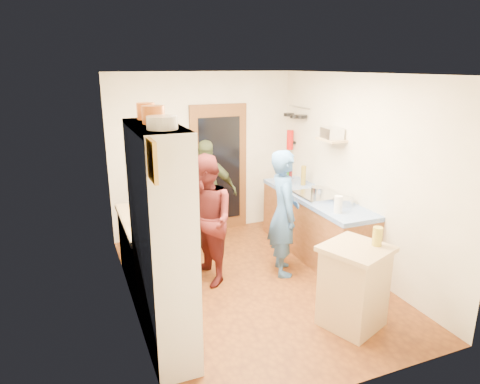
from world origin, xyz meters
TOP-DOWN VIEW (x-y plane):
  - floor at (0.00, 0.00)m, footprint 3.00×4.00m
  - ceiling at (0.00, 0.00)m, footprint 3.00×4.00m
  - wall_back at (0.00, 2.01)m, footprint 3.00×0.02m
  - wall_front at (0.00, -2.01)m, footprint 3.00×0.02m
  - wall_left at (-1.51, 0.00)m, footprint 0.02×4.00m
  - wall_right at (1.51, 0.00)m, footprint 0.02×4.00m
  - door_frame at (0.25, 1.97)m, footprint 0.95×0.06m
  - door_glass at (0.25, 1.94)m, footprint 0.70×0.02m
  - hutch_body at (-1.30, -0.80)m, footprint 0.40×1.20m
  - hutch_top_shelf at (-1.30, -0.80)m, footprint 0.40×1.14m
  - plate_stack at (-1.30, -1.10)m, footprint 0.25×0.25m
  - orange_pot_a at (-1.30, -0.75)m, footprint 0.20×0.20m
  - orange_pot_b at (-1.30, -0.39)m, footprint 0.17×0.17m
  - left_counter_base at (-1.20, 0.45)m, footprint 0.60×1.40m
  - left_counter_top at (-1.20, 0.45)m, footprint 0.64×1.44m
  - toaster at (-1.15, 0.02)m, footprint 0.23×0.15m
  - kettle at (-1.25, 0.29)m, footprint 0.20×0.20m
  - orange_bowl at (-1.12, 0.55)m, footprint 0.24×0.24m
  - chopping_board at (-1.18, 0.93)m, footprint 0.34×0.27m
  - right_counter_base at (1.20, 0.50)m, footprint 0.60×2.20m
  - right_counter_top at (1.20, 0.50)m, footprint 0.62×2.22m
  - hob at (1.20, 0.44)m, footprint 0.55×0.58m
  - pot_on_hob at (1.15, 0.39)m, footprint 0.19×0.19m
  - bottle_a at (1.05, 1.13)m, footprint 0.10×0.10m
  - bottle_b at (1.18, 1.24)m, footprint 0.06×0.06m
  - bottle_c at (1.31, 1.06)m, footprint 0.09×0.09m
  - paper_towel at (1.05, -0.25)m, footprint 0.13×0.13m
  - mixing_bowl at (1.30, -0.01)m, footprint 0.32×0.32m
  - island_base at (0.61, -1.23)m, footprint 0.71×0.71m
  - island_top at (0.61, -1.23)m, footprint 0.80×0.80m
  - cutting_board at (0.55, -1.20)m, footprint 0.43×0.39m
  - oil_jar at (0.82, -1.27)m, footprint 0.13×0.13m
  - pan_rail at (1.46, 1.52)m, footprint 0.02×0.65m
  - pan_hang_a at (1.40, 1.35)m, footprint 0.18×0.18m
  - pan_hang_b at (1.40, 1.55)m, footprint 0.16×0.16m
  - pan_hang_c at (1.40, 1.75)m, footprint 0.17×0.17m
  - wall_shelf at (1.37, 0.45)m, footprint 0.26×0.42m
  - radio at (1.37, 0.45)m, footprint 0.25×0.32m
  - ext_bracket at (1.47, 1.70)m, footprint 0.06×0.10m
  - fire_extinguisher at (1.41, 1.70)m, footprint 0.11×0.11m
  - picture_frame at (-1.48, -1.55)m, footprint 0.03×0.25m
  - person_hob at (0.52, 0.12)m, footprint 0.55×0.70m
  - person_left at (-0.51, 0.33)m, footprint 0.75×0.90m
  - person_back at (-0.14, 1.45)m, footprint 1.02×0.59m

SIDE VIEW (x-z plane):
  - floor at x=0.00m, z-range -0.02..0.00m
  - right_counter_base at x=1.20m, z-range 0.00..0.84m
  - left_counter_base at x=-1.20m, z-range 0.00..0.85m
  - island_base at x=0.61m, z-range 0.00..0.86m
  - person_back at x=-0.14m, z-range 0.00..1.64m
  - person_left at x=-0.51m, z-range 0.00..1.66m
  - person_hob at x=0.52m, z-range 0.00..1.67m
  - right_counter_top at x=1.20m, z-range 0.84..0.90m
  - left_counter_top at x=-1.20m, z-range 0.85..0.90m
  - island_top at x=0.61m, z-range 0.86..0.91m
  - cutting_board at x=0.55m, z-range 0.89..0.91m
  - chopping_board at x=-1.18m, z-range 0.90..0.92m
  - hob at x=1.20m, z-range 0.90..0.94m
  - orange_bowl at x=-1.12m, z-range 0.90..1.00m
  - mixing_bowl at x=1.30m, z-range 0.90..1.00m
  - toaster at x=-1.15m, z-range 0.90..1.07m
  - kettle at x=-1.25m, z-range 0.90..1.09m
  - pot_on_hob at x=1.15m, z-range 0.94..1.06m
  - oil_jar at x=0.82m, z-range 0.91..1.11m
  - paper_towel at x=1.05m, z-range 0.90..1.12m
  - bottle_b at x=1.18m, z-range 0.90..1.16m
  - door_frame at x=0.25m, z-range 0.00..2.10m
  - door_glass at x=0.25m, z-range 0.20..1.90m
  - bottle_c at x=1.31m, z-range 0.90..1.21m
  - bottle_a at x=1.05m, z-range 0.90..1.23m
  - hutch_body at x=-1.30m, z-range 0.00..2.20m
  - wall_back at x=0.00m, z-range 0.00..2.60m
  - wall_front at x=0.00m, z-range 0.00..2.60m
  - wall_left at x=-1.51m, z-range 0.00..2.60m
  - wall_right at x=1.51m, z-range 0.00..2.60m
  - ext_bracket at x=1.47m, z-range 1.43..1.47m
  - fire_extinguisher at x=1.41m, z-range 1.34..1.66m
  - wall_shelf at x=1.37m, z-range 1.69..1.71m
  - radio at x=1.37m, z-range 1.72..1.86m
  - pan_hang_b at x=1.40m, z-range 1.88..1.92m
  - pan_hang_c at x=1.40m, z-range 1.89..1.93m
  - pan_hang_a at x=1.40m, z-range 1.90..1.94m
  - pan_rail at x=1.46m, z-range 2.04..2.06m
  - picture_frame at x=-1.48m, z-range 1.90..2.20m
  - hutch_top_shelf at x=-1.30m, z-range 2.16..2.20m
  - plate_stack at x=-1.30m, z-range 2.20..2.30m
  - orange_pot_b at x=-1.30m, z-range 2.20..2.35m
  - orange_pot_a at x=-1.30m, z-range 2.20..2.36m
  - ceiling at x=0.00m, z-range 2.60..2.62m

